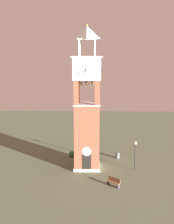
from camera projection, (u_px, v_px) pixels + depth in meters
ground at (87, 167)px, 39.01m from camera, size 80.00×80.00×0.00m
clock_tower at (87, 112)px, 37.73m from camera, size 3.62×3.62×17.46m
park_bench at (114, 182)px, 33.35m from camera, size 1.50×1.38×0.95m
lamp_post at (135, 150)px, 37.69m from camera, size 0.36×0.36×3.60m
trash_bin at (118, 155)px, 42.50m from camera, size 0.52×0.52×0.80m
shrub_near_entry at (72, 154)px, 43.02m from camera, size 0.90×0.90×0.81m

